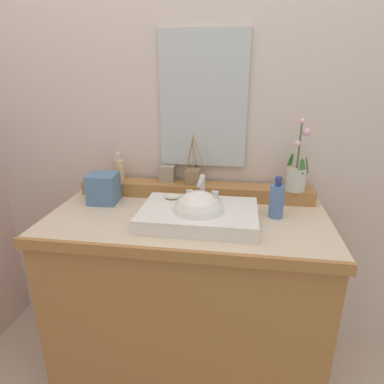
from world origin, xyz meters
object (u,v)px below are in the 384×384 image
object	(u,v)px
trinket_box	(167,174)
lotion_bottle	(277,200)
potted_plant	(297,174)
tissue_box	(104,188)
sink_basin	(199,216)
soap_dispenser	(119,169)
reed_diffuser	(193,176)
soap_bar	(172,196)

from	to	relation	value
trinket_box	lotion_bottle	size ratio (longest dim) A/B	0.44
potted_plant	tissue_box	xyz separation A→B (m)	(-0.89, -0.11, -0.08)
sink_basin	tissue_box	size ratio (longest dim) A/B	3.46
soap_dispenser	reed_diffuser	distance (m)	0.37
soap_bar	tissue_box	size ratio (longest dim) A/B	0.51
lotion_bottle	potted_plant	bearing A→B (deg)	59.84
soap_bar	reed_diffuser	distance (m)	0.21
soap_bar	lotion_bottle	bearing A→B (deg)	1.06
reed_diffuser	lotion_bottle	world-z (taller)	reed_diffuser
lotion_bottle	tissue_box	world-z (taller)	lotion_bottle
tissue_box	trinket_box	bearing A→B (deg)	29.42
trinket_box	lotion_bottle	bearing A→B (deg)	-21.22
reed_diffuser	trinket_box	distance (m)	0.13
potted_plant	lotion_bottle	world-z (taller)	potted_plant
potted_plant	soap_dispenser	xyz separation A→B (m)	(-0.86, 0.02, -0.02)
soap_bar	reed_diffuser	world-z (taller)	reed_diffuser
soap_bar	potted_plant	distance (m)	0.58
potted_plant	reed_diffuser	size ratio (longest dim) A/B	1.33
sink_basin	trinket_box	size ratio (longest dim) A/B	6.09
soap_bar	potted_plant	xyz separation A→B (m)	(0.55, 0.18, 0.07)
soap_bar	tissue_box	xyz separation A→B (m)	(-0.34, 0.06, -0.00)
reed_diffuser	lotion_bottle	bearing A→B (deg)	-26.11
tissue_box	sink_basin	bearing A→B (deg)	-18.70
sink_basin	lotion_bottle	bearing A→B (deg)	18.27
trinket_box	reed_diffuser	bearing A→B (deg)	-7.64
potted_plant	tissue_box	world-z (taller)	potted_plant
soap_bar	trinket_box	xyz separation A→B (m)	(-0.07, 0.22, 0.04)
sink_basin	potted_plant	world-z (taller)	potted_plant
potted_plant	lotion_bottle	xyz separation A→B (m)	(-0.10, -0.17, -0.07)
reed_diffuser	tissue_box	distance (m)	0.43
sink_basin	potted_plant	distance (m)	0.51
sink_basin	lotion_bottle	world-z (taller)	lotion_bottle
sink_basin	soap_bar	world-z (taller)	sink_basin
soap_dispenser	trinket_box	world-z (taller)	soap_dispenser
potted_plant	lotion_bottle	bearing A→B (deg)	-120.16
reed_diffuser	sink_basin	bearing A→B (deg)	-77.11
sink_basin	trinket_box	xyz separation A→B (m)	(-0.20, 0.31, 0.08)
lotion_bottle	soap_bar	bearing A→B (deg)	-178.94
sink_basin	soap_dispenser	bearing A→B (deg)	146.21
soap_bar	soap_dispenser	xyz separation A→B (m)	(-0.31, 0.20, 0.05)
soap_dispenser	tissue_box	xyz separation A→B (m)	(-0.03, -0.14, -0.06)
potted_plant	tissue_box	distance (m)	0.90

